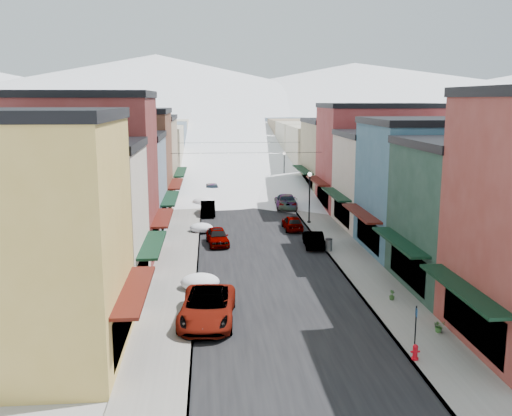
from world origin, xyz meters
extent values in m
plane|color=gray|center=(0.00, 0.00, 0.00)|extent=(600.00, 600.00, 0.00)
cube|color=black|center=(0.00, 60.00, 0.01)|extent=(10.00, 160.00, 0.01)
cube|color=gray|center=(-6.60, 60.00, 0.07)|extent=(3.20, 160.00, 0.15)
cube|color=gray|center=(6.60, 60.00, 0.07)|extent=(3.20, 160.00, 0.15)
cube|color=slate|center=(-5.05, 60.00, 0.07)|extent=(0.10, 160.00, 0.15)
cube|color=slate|center=(5.05, 60.00, 0.07)|extent=(0.10, 160.00, 0.15)
cube|color=#DAB150|center=(-13.20, 4.00, 5.50)|extent=(10.00, 8.50, 11.00)
cube|color=#4C140D|center=(-7.60, 4.00, 3.20)|extent=(1.20, 7.22, 0.15)
cube|color=beige|center=(-13.20, 12.50, 4.50)|extent=(10.00, 8.00, 9.00)
cube|color=black|center=(-13.20, 12.50, 9.25)|extent=(10.20, 8.20, 0.50)
cube|color=black|center=(-7.60, 12.50, 3.20)|extent=(1.20, 6.80, 0.15)
cube|color=maroon|center=(-13.70, 20.50, 6.00)|extent=(11.00, 8.00, 12.00)
cube|color=black|center=(-13.70, 20.50, 12.25)|extent=(11.20, 8.20, 0.50)
cube|color=#4C140D|center=(-7.60, 20.50, 3.20)|extent=(1.20, 6.80, 0.15)
cube|color=gray|center=(-13.20, 29.00, 4.25)|extent=(10.00, 9.00, 8.50)
cube|color=black|center=(-13.20, 29.00, 8.75)|extent=(10.20, 9.20, 0.50)
cube|color=black|center=(-7.60, 29.00, 3.20)|extent=(1.20, 7.65, 0.15)
cube|color=brown|center=(-14.20, 38.00, 5.25)|extent=(12.00, 9.00, 10.50)
cube|color=black|center=(-14.20, 38.00, 10.75)|extent=(12.20, 9.20, 0.50)
cube|color=#4C140D|center=(-7.60, 38.00, 3.20)|extent=(1.20, 7.65, 0.15)
cube|color=#998264|center=(-13.20, 48.00, 4.75)|extent=(10.00, 11.00, 9.50)
cube|color=black|center=(-13.20, 48.00, 9.75)|extent=(10.20, 11.20, 0.50)
cube|color=black|center=(-7.60, 48.00, 3.20)|extent=(1.20, 9.35, 0.15)
cube|color=black|center=(7.60, 3.00, 3.20)|extent=(1.20, 7.65, 0.15)
cube|color=#1A362B|center=(13.20, 12.00, 4.50)|extent=(10.00, 9.00, 9.00)
cube|color=black|center=(13.20, 12.00, 9.25)|extent=(10.20, 9.20, 0.50)
cube|color=black|center=(7.60, 12.00, 3.20)|extent=(1.20, 7.65, 0.15)
cube|color=#335C73|center=(13.20, 21.00, 5.00)|extent=(10.00, 9.00, 10.00)
cube|color=black|center=(13.20, 21.00, 10.25)|extent=(10.20, 9.20, 0.50)
cube|color=#4C140D|center=(7.60, 21.00, 3.20)|extent=(1.20, 7.65, 0.15)
cube|color=beige|center=(13.70, 30.00, 4.25)|extent=(11.00, 9.00, 8.50)
cube|color=black|center=(13.70, 30.00, 8.75)|extent=(11.20, 9.20, 0.50)
cube|color=black|center=(7.60, 30.00, 3.20)|extent=(1.20, 7.65, 0.15)
cube|color=maroon|center=(14.20, 39.00, 5.50)|extent=(12.00, 9.00, 11.00)
cube|color=black|center=(14.20, 39.00, 11.25)|extent=(12.20, 9.20, 0.50)
cube|color=#4C140D|center=(7.60, 39.00, 3.20)|extent=(1.20, 7.65, 0.15)
cube|color=#8F805E|center=(13.20, 49.00, 4.50)|extent=(10.00, 11.00, 9.00)
cube|color=black|center=(13.20, 49.00, 9.25)|extent=(10.20, 11.20, 0.50)
cube|color=black|center=(7.60, 49.00, 3.20)|extent=(1.20, 9.35, 0.15)
cube|color=gray|center=(-12.50, 62.00, 4.00)|extent=(9.00, 13.00, 8.00)
cube|color=gray|center=(12.50, 62.00, 4.00)|extent=(9.00, 13.00, 8.00)
cube|color=gray|center=(-12.50, 76.00, 4.00)|extent=(9.00, 13.00, 8.00)
cube|color=gray|center=(12.50, 76.00, 4.00)|extent=(9.00, 13.00, 8.00)
cube|color=gray|center=(-12.50, 90.00, 4.00)|extent=(9.00, 13.00, 8.00)
cube|color=gray|center=(12.50, 90.00, 4.00)|extent=(9.00, 13.00, 8.00)
cube|color=gray|center=(-12.50, 104.00, 4.00)|extent=(9.00, 13.00, 8.00)
cube|color=gray|center=(12.50, 104.00, 4.00)|extent=(9.00, 13.00, 8.00)
cube|color=silver|center=(0.00, 225.00, 6.00)|extent=(360.00, 40.00, 12.00)
cone|color=white|center=(-30.00, 275.00, 17.00)|extent=(300.00, 300.00, 34.00)
cone|color=white|center=(70.00, 270.00, 15.00)|extent=(320.00, 320.00, 30.00)
cylinder|color=black|center=(0.00, 40.00, 6.20)|extent=(16.40, 0.04, 0.04)
cylinder|color=black|center=(0.00, 55.00, 6.20)|extent=(16.40, 0.04, 0.04)
imported|color=white|center=(-4.30, 7.80, 0.86)|extent=(3.35, 6.42, 1.72)
imported|color=#94989B|center=(-3.50, 24.55, 0.71)|extent=(2.08, 4.30, 1.42)
imported|color=black|center=(-4.30, 36.98, 0.71)|extent=(1.52, 4.30, 1.41)
imported|color=gray|center=(-3.81, 48.44, 0.78)|extent=(2.45, 5.45, 1.55)
imported|color=black|center=(4.30, 23.13, 0.68)|extent=(1.69, 4.19, 1.35)
imported|color=gray|center=(3.50, 29.46, 0.69)|extent=(1.69, 4.06, 1.37)
imported|color=black|center=(4.30, 40.09, 0.82)|extent=(2.57, 5.75, 1.64)
imported|color=#A5A7AD|center=(-0.94, 50.00, 0.67)|extent=(1.87, 4.04, 1.34)
imported|color=silver|center=(1.25, 70.70, 0.72)|extent=(2.87, 5.37, 1.44)
cylinder|color=red|center=(5.20, 2.16, 0.20)|extent=(0.33, 0.33, 0.10)
cylinder|color=red|center=(5.20, 2.16, 0.44)|extent=(0.23, 0.23, 0.57)
sphere|color=red|center=(5.20, 2.16, 0.76)|extent=(0.25, 0.25, 0.25)
cylinder|color=red|center=(5.20, 2.16, 0.53)|extent=(0.43, 0.10, 0.10)
cylinder|color=black|center=(5.46, 2.95, 1.29)|extent=(0.06, 0.06, 2.29)
cube|color=#1A4F93|center=(5.46, 2.95, 2.13)|extent=(0.05, 0.31, 0.42)
cylinder|color=slate|center=(5.20, 21.34, 0.61)|extent=(0.54, 0.54, 0.93)
cylinder|color=black|center=(5.20, 21.34, 1.10)|extent=(0.58, 0.58, 0.06)
cylinder|color=black|center=(5.48, 31.87, 0.21)|extent=(0.34, 0.34, 0.11)
cylinder|color=black|center=(5.48, 31.87, 2.42)|extent=(0.14, 0.14, 4.53)
sphere|color=white|center=(5.48, 31.87, 4.85)|extent=(0.41, 0.41, 0.41)
cylinder|color=black|center=(6.06, 55.00, 0.20)|extent=(0.33, 0.33, 0.11)
cylinder|color=black|center=(6.06, 55.00, 2.35)|extent=(0.13, 0.13, 4.39)
sphere|color=white|center=(6.06, 55.00, 4.71)|extent=(0.40, 0.40, 0.40)
imported|color=#386C30|center=(7.53, 5.10, 0.48)|extent=(0.65, 0.58, 0.65)
imported|color=#38612C|center=(6.64, 9.99, 0.44)|extent=(0.45, 0.45, 0.58)
ellipsoid|color=white|center=(-4.78, 13.16, 0.52)|extent=(2.48, 2.10, 1.05)
ellipsoid|color=white|center=(-4.58, 14.36, 0.26)|extent=(1.06, 0.95, 0.53)
ellipsoid|color=white|center=(-4.90, 29.00, 0.45)|extent=(2.12, 1.79, 0.90)
ellipsoid|color=white|center=(-4.70, 30.20, 0.23)|extent=(0.90, 0.81, 0.45)
ellipsoid|color=white|center=(-4.90, 42.29, 0.50)|extent=(2.34, 1.98, 0.99)
ellipsoid|color=white|center=(-4.70, 43.49, 0.25)|extent=(1.00, 0.90, 0.50)
camera|label=1|loc=(-4.07, -21.55, 11.90)|focal=40.00mm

